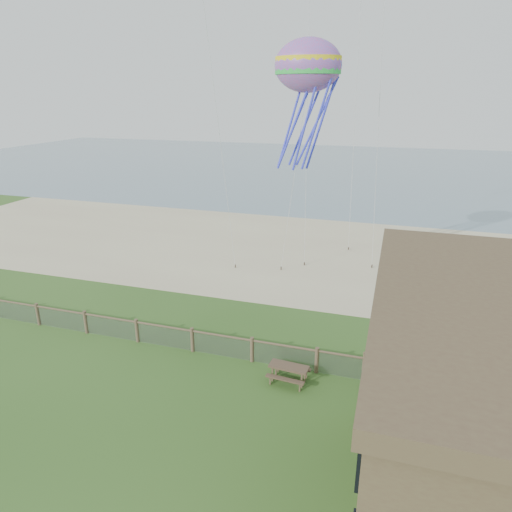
{
  "coord_description": "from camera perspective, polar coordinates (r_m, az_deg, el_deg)",
  "views": [
    {
      "loc": [
        5.59,
        -11.4,
        11.74
      ],
      "look_at": [
        -0.43,
        8.0,
        4.47
      ],
      "focal_mm": 32.0,
      "sensor_mm": 36.0,
      "label": 1
    }
  ],
  "objects": [
    {
      "name": "picnic_table",
      "position": [
        20.29,
        4.1,
        -14.5
      ],
      "size": [
        1.78,
        1.4,
        0.71
      ],
      "primitive_type": null,
      "rotation": [
        0.0,
        0.0,
        -0.08
      ],
      "color": "brown",
      "rests_on": "ground"
    },
    {
      "name": "sand_beach",
      "position": [
        35.84,
        7.31,
        0.41
      ],
      "size": [
        72.0,
        20.0,
        0.02
      ],
      "primitive_type": "cube",
      "color": "tan",
      "rests_on": "ground"
    },
    {
      "name": "octopus_kite",
      "position": [
        26.61,
        6.34,
        18.5
      ],
      "size": [
        3.88,
        2.95,
        7.42
      ],
      "primitive_type": null,
      "rotation": [
        0.0,
        0.0,
        0.12
      ],
      "color": "#FF286C"
    },
    {
      "name": "ocean",
      "position": [
        78.49,
        13.18,
        10.58
      ],
      "size": [
        160.0,
        68.0,
        0.02
      ],
      "primitive_type": "cube",
      "color": "slate",
      "rests_on": "ground"
    },
    {
      "name": "chainlink_fence",
      "position": [
        21.43,
        -0.5,
        -11.79
      ],
      "size": [
        36.2,
        0.2,
        1.25
      ],
      "primitive_type": null,
      "color": "brown",
      "rests_on": "ground"
    },
    {
      "name": "ground",
      "position": [
        17.29,
        -7.08,
        -23.25
      ],
      "size": [
        160.0,
        160.0,
        0.0
      ],
      "primitive_type": "plane",
      "color": "#2E511B",
      "rests_on": "ground"
    }
  ]
}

